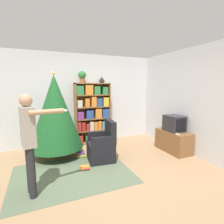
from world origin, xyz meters
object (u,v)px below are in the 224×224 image
object	(u,v)px
standing_person	(29,137)
potted_plant	(82,76)
christmas_tree	(55,112)
bookshelf	(93,114)
table_lamp	(102,80)
television	(174,123)
armchair	(102,147)

from	to	relation	value
standing_person	potted_plant	world-z (taller)	potted_plant
christmas_tree	potted_plant	size ratio (longest dim) A/B	6.12
bookshelf	potted_plant	bearing A→B (deg)	178.19
christmas_tree	table_lamp	world-z (taller)	christmas_tree
standing_person	table_lamp	bearing A→B (deg)	127.67
bookshelf	television	distance (m)	2.28
standing_person	potted_plant	xyz separation A→B (m)	(1.34, 2.10, 1.03)
bookshelf	armchair	xyz separation A→B (m)	(-0.18, -1.31, -0.55)
bookshelf	armchair	world-z (taller)	bookshelf
television	armchair	bearing A→B (deg)	174.00
potted_plant	table_lamp	xyz separation A→B (m)	(0.58, -0.00, -0.09)
christmas_tree	television	bearing A→B (deg)	-17.00
armchair	table_lamp	distance (m)	2.09
bookshelf	table_lamp	distance (m)	1.04
armchair	table_lamp	world-z (taller)	table_lamp
christmas_tree	potted_plant	world-z (taller)	potted_plant
television	table_lamp	world-z (taller)	table_lamp
bookshelf	christmas_tree	xyz separation A→B (m)	(-1.11, -0.65, 0.20)
standing_person	bookshelf	bearing A→B (deg)	132.20
standing_person	armchair	bearing A→B (deg)	108.39
television	armchair	world-z (taller)	television
television	christmas_tree	bearing A→B (deg)	163.00
bookshelf	television	bearing A→B (deg)	-41.63
bookshelf	table_lamp	xyz separation A→B (m)	(0.29, 0.01, 1.00)
potted_plant	television	bearing A→B (deg)	-37.36
christmas_tree	table_lamp	distance (m)	1.74
christmas_tree	table_lamp	xyz separation A→B (m)	(1.41, 0.66, 0.79)
standing_person	television	bearing A→B (deg)	89.96
armchair	potted_plant	xyz separation A→B (m)	(-0.11, 1.32, 1.64)
bookshelf	standing_person	size ratio (longest dim) A/B	1.13
potted_plant	table_lamp	size ratio (longest dim) A/B	1.65
television	table_lamp	xyz separation A→B (m)	(-1.41, 1.52, 1.13)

